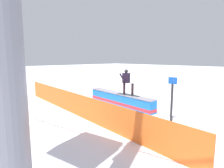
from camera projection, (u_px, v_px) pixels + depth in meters
ground_plane at (120, 105)px, 11.54m from camera, size 120.00×120.00×0.00m
grind_box at (120, 100)px, 11.49m from camera, size 5.21×0.93×0.76m
snowboarder at (127, 81)px, 10.84m from camera, size 1.48×0.54×1.51m
safety_fence at (78, 105)px, 9.36m from camera, size 12.95×0.86×1.13m
trail_marker at (172, 99)px, 8.24m from camera, size 0.40×0.10×2.09m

